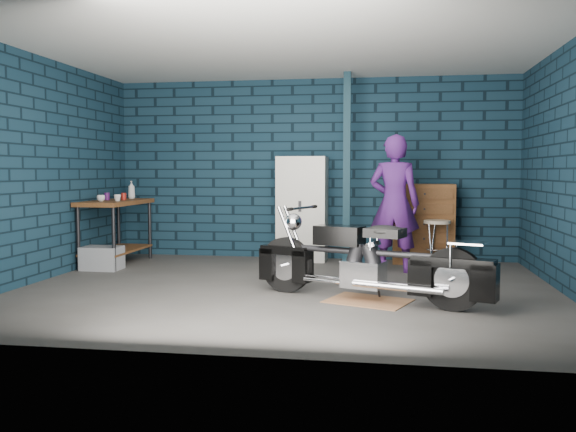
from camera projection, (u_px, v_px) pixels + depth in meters
name	position (u px, v px, depth m)	size (l,w,h in m)	color
ground	(286.00, 289.00, 6.82)	(6.00, 6.00, 0.00)	#454341
room_walls	(293.00, 122.00, 7.23)	(6.02, 5.01, 2.71)	#102837
support_post	(347.00, 169.00, 8.56)	(0.10, 0.10, 2.70)	#112B36
workbench	(116.00, 232.00, 8.65)	(0.60, 1.40, 0.91)	brown
drip_mat	(368.00, 301.00, 6.20)	(0.80, 0.60, 0.01)	brown
motorcycle	(369.00, 255.00, 6.16)	(2.15, 0.58, 0.95)	black
person	(394.00, 203.00, 7.98)	(0.66, 0.43, 1.80)	#4A1C6A
storage_bin	(102.00, 258.00, 8.17)	(0.50, 0.36, 0.31)	gray
locker	(302.00, 209.00, 8.98)	(0.72, 0.51, 1.53)	beige
tool_chest	(423.00, 224.00, 8.72)	(0.85, 0.47, 1.14)	brown
shop_stool	(437.00, 244.00, 8.27)	(0.36, 0.36, 0.66)	#BDA98E
cup_a	(101.00, 198.00, 8.32)	(0.11, 0.11, 0.09)	#BDA98E
cup_b	(117.00, 198.00, 8.37)	(0.10, 0.10, 0.09)	#BDA98E
mug_purple	(107.00, 196.00, 8.68)	(0.08, 0.08, 0.11)	#4C175C
mug_red	(124.00, 196.00, 8.71)	(0.07, 0.07, 0.10)	maroon
bottle	(131.00, 190.00, 9.16)	(0.10, 0.10, 0.27)	gray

